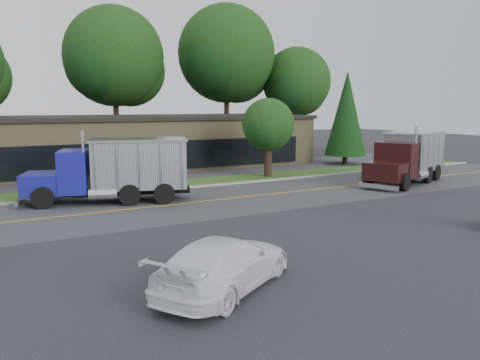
# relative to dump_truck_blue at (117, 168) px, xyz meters

# --- Properties ---
(ground) EXTENTS (140.00, 140.00, 0.00)m
(ground) POSITION_rel_dump_truck_blue_xyz_m (1.93, -11.17, -1.81)
(ground) COLOR #37373D
(ground) RESTS_ON ground
(road) EXTENTS (60.00, 8.00, 0.02)m
(road) POSITION_rel_dump_truck_blue_xyz_m (1.93, -2.17, -1.81)
(road) COLOR #4B4B4F
(road) RESTS_ON ground
(center_line) EXTENTS (60.00, 0.12, 0.01)m
(center_line) POSITION_rel_dump_truck_blue_xyz_m (1.93, -2.17, -1.81)
(center_line) COLOR gold
(center_line) RESTS_ON ground
(curb) EXTENTS (60.00, 0.30, 0.12)m
(curb) POSITION_rel_dump_truck_blue_xyz_m (1.93, 2.03, -1.81)
(curb) COLOR #9E9E99
(curb) RESTS_ON ground
(grass_verge) EXTENTS (60.00, 3.40, 0.03)m
(grass_verge) POSITION_rel_dump_truck_blue_xyz_m (1.93, 3.83, -1.81)
(grass_verge) COLOR #356021
(grass_verge) RESTS_ON ground
(far_parking) EXTENTS (60.00, 7.00, 0.02)m
(far_parking) POSITION_rel_dump_truck_blue_xyz_m (1.93, 8.83, -1.81)
(far_parking) COLOR #4B4B4F
(far_parking) RESTS_ON ground
(strip_mall) EXTENTS (32.00, 12.00, 4.00)m
(strip_mall) POSITION_rel_dump_truck_blue_xyz_m (3.93, 14.83, 0.19)
(strip_mall) COLOR #918058
(strip_mall) RESTS_ON ground
(tree_far_c) EXTENTS (10.42, 9.80, 14.86)m
(tree_far_c) POSITION_rel_dump_truck_blue_xyz_m (6.09, 22.96, 7.68)
(tree_far_c) COLOR #382619
(tree_far_c) RESTS_ON ground
(tree_far_d) EXTENTS (11.24, 10.58, 16.03)m
(tree_far_d) POSITION_rel_dump_truck_blue_xyz_m (18.11, 21.97, 8.43)
(tree_far_d) COLOR #382619
(tree_far_d) RESTS_ON ground
(tree_far_e) EXTENTS (8.26, 7.77, 11.78)m
(tree_far_e) POSITION_rel_dump_truck_blue_xyz_m (26.06, 19.93, 5.71)
(tree_far_e) COLOR #382619
(tree_far_e) RESTS_ON ground
(evergreen_right) EXTENTS (3.59, 3.59, 8.15)m
(evergreen_right) POSITION_rel_dump_truck_blue_xyz_m (21.93, 6.83, 2.67)
(evergreen_right) COLOR #382619
(evergreen_right) RESTS_ON ground
(tree_verge) EXTENTS (3.98, 3.75, 5.68)m
(tree_verge) POSITION_rel_dump_truck_blue_xyz_m (11.99, 3.88, 1.80)
(tree_verge) COLOR #382619
(tree_verge) RESTS_ON ground
(dump_truck_blue) EXTENTS (8.72, 4.93, 3.36)m
(dump_truck_blue) POSITION_rel_dump_truck_blue_xyz_m (0.00, 0.00, 0.00)
(dump_truck_blue) COLOR black
(dump_truck_blue) RESTS_ON ground
(dump_truck_maroon) EXTENTS (8.21, 5.03, 3.36)m
(dump_truck_maroon) POSITION_rel_dump_truck_blue_xyz_m (18.64, -3.01, -0.00)
(dump_truck_maroon) COLOR black
(dump_truck_maroon) RESTS_ON ground
(rally_car) EXTENTS (5.43, 4.49, 1.48)m
(rally_car) POSITION_rel_dump_truck_blue_xyz_m (-0.59, -13.57, -1.06)
(rally_car) COLOR white
(rally_car) RESTS_ON ground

